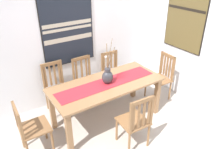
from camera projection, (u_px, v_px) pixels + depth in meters
ground_plane at (131, 145)px, 3.53m from camera, size 6.40×6.40×0.03m
wall_back at (74, 34)px, 4.25m from camera, size 6.40×0.12×2.70m
wall_side at (218, 43)px, 3.82m from camera, size 0.12×6.40×2.70m
dining_table at (107, 89)px, 3.77m from camera, size 1.94×0.85×0.77m
table_runner at (107, 83)px, 3.72m from camera, size 1.78×0.36×0.01m
centerpiece_vase at (108, 76)px, 3.65m from camera, size 0.22×0.25×0.76m
chair_0 at (135, 121)px, 3.28m from camera, size 0.45×0.45×0.96m
chair_1 at (31, 128)px, 3.19m from camera, size 0.43×0.43×0.88m
chair_2 at (85, 80)px, 4.40m from camera, size 0.43×0.43×0.95m
chair_3 at (113, 72)px, 4.77m from camera, size 0.43×0.43×0.89m
chair_4 at (56, 87)px, 4.14m from camera, size 0.43×0.43×0.96m
chair_5 at (161, 76)px, 4.51m from camera, size 0.45×0.45×0.97m
painting_on_back_wall at (68, 28)px, 4.06m from camera, size 1.02×0.05×1.39m
painting_on_side_wall at (185, 22)px, 4.20m from camera, size 0.05×0.90×1.08m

